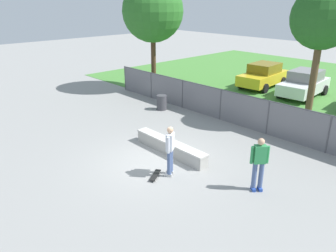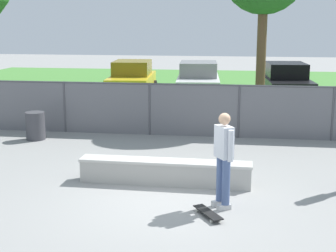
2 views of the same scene
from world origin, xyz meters
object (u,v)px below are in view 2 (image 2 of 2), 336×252
object	(u,v)px
skateboard	(208,213)
concrete_ledge	(165,172)
car_white	(198,81)
car_black	(286,82)
car_yellow	(132,79)
skateboarder	(224,156)
trash_bin	(35,126)

from	to	relation	value
skateboard	concrete_ledge	bearing A→B (deg)	121.46
concrete_ledge	car_white	size ratio (longest dim) A/B	0.86
skateboard	car_black	xyz separation A→B (m)	(2.51, 13.56, 0.77)
car_yellow	car_white	distance (m)	3.05
skateboarder	car_white	xyz separation A→B (m)	(-1.55, 13.03, -0.17)
skateboarder	trash_bin	bearing A→B (deg)	140.29
skateboarder	trash_bin	distance (m)	7.41
skateboarder	trash_bin	world-z (taller)	skateboarder
car_black	trash_bin	size ratio (longest dim) A/B	5.24
concrete_ledge	car_yellow	bearing A→B (deg)	105.43
car_white	concrete_ledge	bearing A→B (deg)	-88.70
concrete_ledge	car_white	xyz separation A→B (m)	(-0.27, 11.81, 0.57)
skateboard	car_black	distance (m)	13.82
concrete_ledge	car_white	world-z (taller)	car_white
skateboarder	car_yellow	distance (m)	13.99
skateboard	trash_bin	distance (m)	7.53
skateboarder	skateboard	size ratio (longest dim) A/B	2.33
skateboarder	car_black	size ratio (longest dim) A/B	0.42
car_yellow	skateboarder	bearing A→B (deg)	-70.83
skateboard	trash_bin	bearing A→B (deg)	136.29
skateboarder	car_yellow	size ratio (longest dim) A/B	0.42
skateboarder	skateboard	world-z (taller)	skateboarder
concrete_ledge	trash_bin	distance (m)	5.62
car_yellow	car_white	size ratio (longest dim) A/B	1.00
skateboard	car_yellow	world-z (taller)	car_yellow
concrete_ledge	skateboard	world-z (taller)	concrete_ledge
car_black	concrete_ledge	bearing A→B (deg)	-106.66
concrete_ledge	trash_bin	bearing A→B (deg)	141.49
skateboarder	car_yellow	bearing A→B (deg)	109.17
skateboard	car_white	size ratio (longest dim) A/B	0.18
skateboard	car_black	world-z (taller)	car_black
skateboard	trash_bin	xyz separation A→B (m)	(-5.44, 5.20, 0.34)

